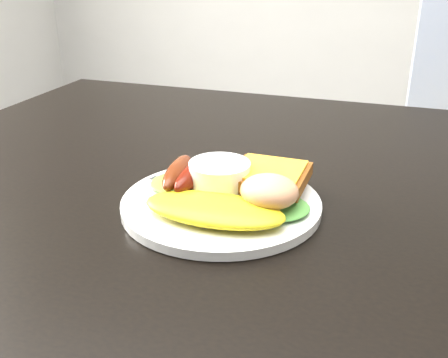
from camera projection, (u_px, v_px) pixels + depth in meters
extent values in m
cube|color=black|center=(318.00, 198.00, 0.66)|extent=(1.20, 0.80, 0.04)
imported|color=navy|center=(261.00, 97.00, 1.22)|extent=(0.59, 0.50, 1.40)
cylinder|color=white|center=(221.00, 204.00, 0.58)|extent=(0.22, 0.22, 0.01)
ellipsoid|color=#5E8F32|center=(184.00, 183.00, 0.61)|extent=(0.09, 0.08, 0.01)
ellipsoid|color=#408B34|center=(274.00, 207.00, 0.55)|extent=(0.08, 0.08, 0.01)
ellipsoid|color=#FBF31A|center=(214.00, 209.00, 0.53)|extent=(0.15, 0.07, 0.02)
ellipsoid|color=#612C0B|center=(177.00, 172.00, 0.60)|extent=(0.04, 0.10, 0.02)
ellipsoid|color=#5A1907|center=(197.00, 172.00, 0.60)|extent=(0.03, 0.11, 0.03)
cylinder|color=white|center=(220.00, 179.00, 0.59)|extent=(0.08, 0.08, 0.04)
cube|color=#98642A|center=(253.00, 179.00, 0.61)|extent=(0.09, 0.09, 0.01)
cube|color=#964919|center=(269.00, 177.00, 0.59)|extent=(0.08, 0.08, 0.01)
ellipsoid|color=beige|center=(269.00, 191.00, 0.54)|extent=(0.07, 0.07, 0.03)
cube|color=#ADAFB7|center=(197.00, 194.00, 0.59)|extent=(0.14, 0.06, 0.00)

